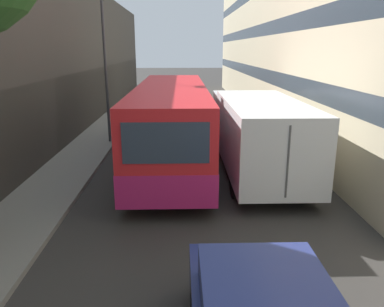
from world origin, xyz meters
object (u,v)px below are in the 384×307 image
(box_truck, at_px, (255,129))
(street_lamp, at_px, (103,31))
(bus, at_px, (172,121))
(panel_van, at_px, (176,99))

(box_truck, relative_size, street_lamp, 1.25)
(bus, bearing_deg, box_truck, -20.35)
(street_lamp, bearing_deg, panel_van, 69.17)
(box_truck, xyz_separation_m, street_lamp, (-5.93, 3.77, 3.51))
(box_truck, height_order, panel_van, box_truck)
(bus, xyz_separation_m, panel_van, (0.00, 10.34, -0.51))
(box_truck, height_order, street_lamp, street_lamp)
(panel_van, height_order, street_lamp, street_lamp)
(bus, relative_size, street_lamp, 1.62)
(street_lamp, bearing_deg, box_truck, -32.44)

